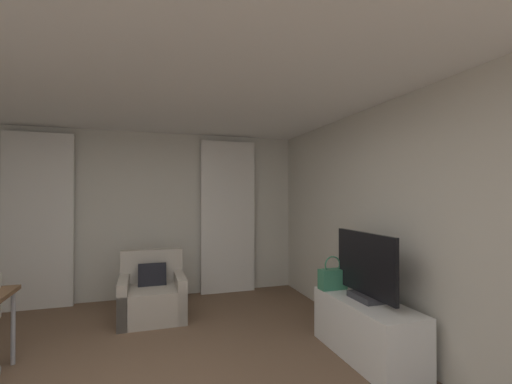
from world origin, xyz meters
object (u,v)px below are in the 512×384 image
tv_flatscreen (365,269)px  handbag_primary (333,278)px  tv_console (366,329)px  armchair (152,296)px

tv_flatscreen → handbag_primary: 0.50m
tv_console → handbag_primary: handbag_primary is taller
tv_console → tv_flatscreen: bearing=90.0°
armchair → handbag_primary: 2.35m
tv_flatscreen → handbag_primary: tv_flatscreen is taller
tv_console → handbag_primary: size_ratio=3.37×
tv_flatscreen → handbag_primary: bearing=103.1°
tv_console → handbag_primary: bearing=102.8°
armchair → tv_console: (2.01, -1.77, -0.00)m
tv_console → armchair: bearing=138.6°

